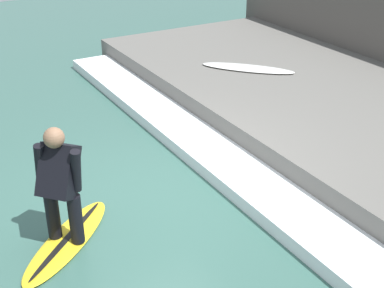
% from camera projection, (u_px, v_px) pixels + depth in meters
% --- Properties ---
extents(ground_plane, '(28.00, 28.00, 0.00)m').
position_uv_depth(ground_plane, '(157.00, 199.00, 7.29)').
color(ground_plane, '#386056').
extents(concrete_ledge, '(4.40, 12.35, 0.48)m').
position_uv_depth(concrete_ledge, '(363.00, 123.00, 8.92)').
color(concrete_ledge, '#66635E').
rests_on(concrete_ledge, ground_plane).
extents(wave_foam_crest, '(0.83, 11.73, 0.19)m').
position_uv_depth(wave_foam_crest, '(233.00, 170.00, 7.81)').
color(wave_foam_crest, white).
rests_on(wave_foam_crest, ground_plane).
extents(surfboard_riding, '(1.64, 1.53, 0.07)m').
position_uv_depth(surfboard_riding, '(67.00, 240.00, 6.42)').
color(surfboard_riding, yellow).
rests_on(surfboard_riding, ground_plane).
extents(surfer_riding, '(0.61, 0.61, 1.46)m').
position_uv_depth(surfer_riding, '(59.00, 180.00, 6.04)').
color(surfer_riding, black).
rests_on(surfer_riding, surfboard_riding).
extents(surfboard_spare, '(1.58, 1.68, 0.06)m').
position_uv_depth(surfboard_spare, '(248.00, 68.00, 10.63)').
color(surfboard_spare, white).
rests_on(surfboard_spare, concrete_ledge).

